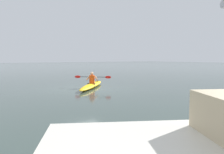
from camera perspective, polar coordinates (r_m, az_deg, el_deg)
ground_plane at (r=13.80m, az=-6.88°, el=-2.97°), size 160.00×160.00×0.00m
kayak at (r=14.20m, az=-5.23°, el=-2.17°), size 3.70×3.93×0.27m
kayaker at (r=14.25m, az=-5.14°, el=-0.33°), size 1.81×1.68×0.73m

